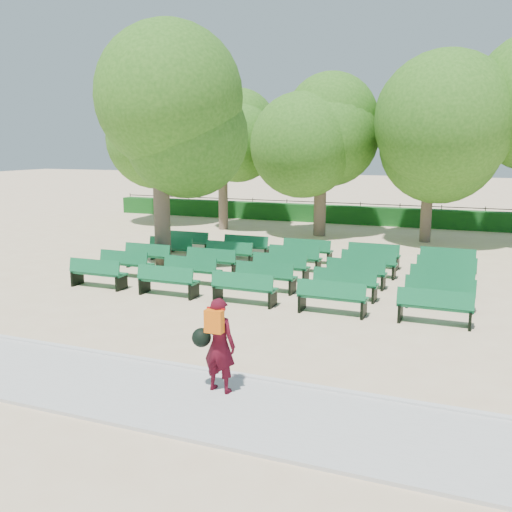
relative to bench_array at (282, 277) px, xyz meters
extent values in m
plane|color=beige|center=(-1.39, -0.99, -0.09)|extent=(120.00, 120.00, 0.00)
cube|color=#BBBAB6|center=(-1.39, -8.39, -0.06)|extent=(30.00, 2.20, 0.06)
cube|color=silver|center=(-1.39, -7.24, -0.04)|extent=(30.00, 0.12, 0.10)
cube|color=#145019|center=(-1.39, 13.01, 0.36)|extent=(26.00, 0.70, 0.90)
cube|color=#126739|center=(0.00, 0.01, 0.33)|extent=(1.67, 0.47, 0.06)
cube|color=#126739|center=(0.00, -0.18, 0.56)|extent=(1.67, 0.13, 0.39)
cylinder|color=brown|center=(-4.40, 0.47, 1.58)|extent=(0.54, 0.54, 3.33)
ellipsoid|color=#366D1D|center=(-4.40, 0.47, 4.65)|extent=(5.14, 5.14, 4.63)
imported|color=#440915|center=(1.66, -7.91, 0.76)|extent=(0.61, 0.44, 1.57)
cube|color=orange|center=(1.66, -8.09, 1.21)|extent=(0.29, 0.15, 0.37)
sphere|color=black|center=(1.36, -7.97, 0.87)|extent=(0.31, 0.31, 0.31)
camera|label=1|loc=(5.44, -15.82, 3.95)|focal=40.00mm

